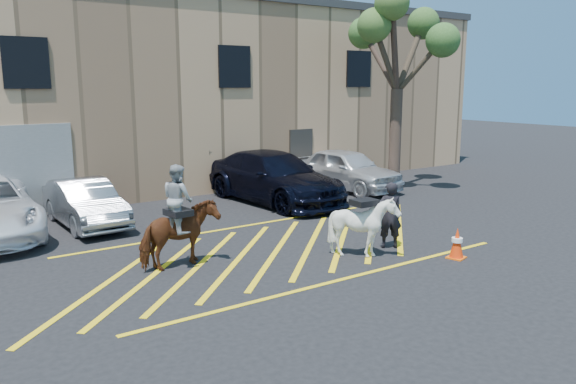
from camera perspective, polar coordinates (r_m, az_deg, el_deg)
ground at (r=14.01m, az=-1.83°, el=-5.66°), size 90.00×90.00×0.00m
car_silver_sedan at (r=16.97m, az=-19.91°, el=-1.08°), size 1.53×4.03×1.31m
car_blue_suv at (r=19.18m, az=-1.42°, el=1.51°), size 2.84×6.04×1.70m
car_white_suv at (r=21.52m, az=5.97°, el=2.31°), size 2.29×4.77×1.57m
handler at (r=14.01m, az=10.29°, el=-2.32°), size 0.72×0.65×1.66m
warehouse at (r=24.38m, az=-17.63°, el=9.64°), size 32.42×10.20×7.30m
hatching_zone at (r=13.77m, az=-1.15°, el=-5.93°), size 12.60×5.12×0.01m
mounted_bay at (r=12.52m, az=-11.03°, el=-3.45°), size 1.83×1.00×2.31m
saddled_white at (r=13.23m, az=7.70°, el=-3.44°), size 1.23×1.37×1.46m
traffic_cone at (r=13.65m, az=16.79°, el=-4.98°), size 0.47×0.47×0.73m
tree at (r=21.43m, az=11.17°, el=15.29°), size 3.99×4.37×7.31m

